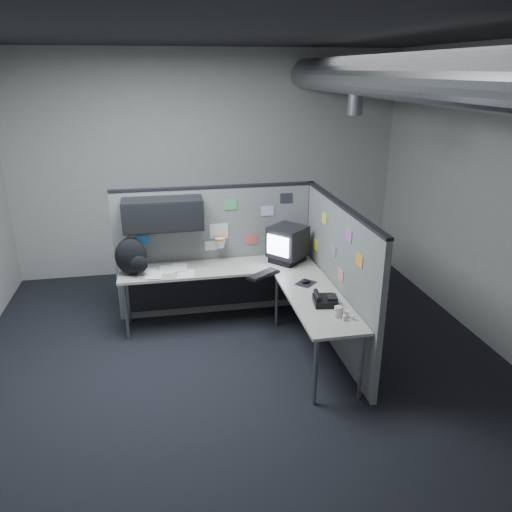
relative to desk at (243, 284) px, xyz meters
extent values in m
cube|color=black|center=(-0.15, -0.70, -0.62)|extent=(5.60, 5.60, 0.01)
cube|color=black|center=(-0.15, -0.70, 2.59)|extent=(5.60, 5.60, 0.01)
cube|color=#9E9E99|center=(-0.15, 2.10, 0.99)|extent=(5.60, 0.01, 3.20)
cube|color=#9E9E99|center=(-0.15, -3.51, 0.99)|extent=(5.60, 0.01, 3.20)
cube|color=#9E9E99|center=(2.66, -0.70, 0.99)|extent=(0.01, 5.60, 3.20)
cylinder|color=slate|center=(1.25, -0.70, 2.24)|extent=(0.40, 5.49, 0.40)
cylinder|color=slate|center=(1.25, 0.10, 1.99)|extent=(0.16, 0.16, 0.30)
cube|color=slate|center=(-0.23, 0.60, 0.19)|extent=(2.43, 0.06, 1.60)
cube|color=black|center=(-0.23, 0.60, 1.00)|extent=(2.43, 0.07, 0.03)
cube|color=black|center=(0.95, 0.60, 0.19)|extent=(0.07, 0.07, 1.60)
cube|color=black|center=(-0.85, 0.40, 0.76)|extent=(0.90, 0.35, 0.35)
cube|color=black|center=(-0.85, 0.22, 0.76)|extent=(0.90, 0.02, 0.33)
cube|color=silver|center=(-0.20, 0.56, 0.47)|extent=(0.22, 0.02, 0.18)
torus|color=#D85914|center=(-0.20, 0.47, 0.41)|extent=(0.16, 0.16, 0.01)
cone|color=white|center=(-0.20, 0.47, 0.35)|extent=(0.14, 0.14, 0.11)
cube|color=#337FCC|center=(-1.10, 0.56, 0.41)|extent=(0.15, 0.01, 0.12)
cube|color=#4CB266|center=(-0.05, 0.56, 0.79)|extent=(0.15, 0.01, 0.12)
cube|color=#CC4C4C|center=(0.20, 0.56, 0.34)|extent=(0.15, 0.01, 0.12)
cube|color=silver|center=(0.40, 0.56, 0.69)|extent=(0.15, 0.01, 0.12)
cube|color=#26262D|center=(0.63, 0.56, 0.84)|extent=(0.15, 0.01, 0.12)
cube|color=silver|center=(-0.30, 0.56, 0.29)|extent=(0.15, 0.01, 0.12)
cube|color=slate|center=(0.95, -0.49, 0.19)|extent=(0.06, 2.23, 1.60)
cube|color=black|center=(0.95, -0.49, 1.00)|extent=(0.07, 2.23, 0.03)
cube|color=#E5D84C|center=(0.92, -0.05, 0.74)|extent=(0.01, 0.15, 0.12)
cube|color=gray|center=(0.92, -0.40, 0.49)|extent=(0.01, 0.15, 0.12)
cube|color=#B266B2|center=(0.92, -0.80, 0.79)|extent=(0.01, 0.15, 0.12)
cube|color=gold|center=(0.92, 0.20, 0.34)|extent=(0.01, 0.15, 0.12)
cube|color=orange|center=(0.92, -1.10, 0.64)|extent=(0.01, 0.15, 0.12)
cube|color=#D87F7F|center=(0.92, -0.65, 0.31)|extent=(0.01, 0.15, 0.12)
cube|color=#A7A297|center=(-0.25, 0.28, 0.10)|extent=(2.30, 0.56, 0.03)
cube|color=#A7A297|center=(0.63, -0.78, 0.10)|extent=(0.56, 1.55, 0.03)
cube|color=black|center=(-0.25, 0.50, -0.21)|extent=(2.18, 0.02, 0.55)
cylinder|color=gray|center=(-1.33, 0.06, -0.26)|extent=(0.04, 0.04, 0.70)
cylinder|color=gray|center=(-1.33, 0.50, -0.26)|extent=(0.04, 0.04, 0.70)
cylinder|color=gray|center=(0.41, 0.06, -0.26)|extent=(0.04, 0.04, 0.70)
cylinder|color=gray|center=(0.41, -1.48, -0.26)|extent=(0.04, 0.04, 0.70)
cylinder|color=gray|center=(0.85, -1.48, -0.26)|extent=(0.04, 0.04, 0.70)
cube|color=black|center=(0.60, 0.30, 0.15)|extent=(0.48, 0.48, 0.07)
cube|color=black|center=(0.60, 0.30, 0.37)|extent=(0.54, 0.54, 0.36)
cube|color=silver|center=(0.44, 0.17, 0.37)|extent=(0.21, 0.23, 0.24)
cube|color=black|center=(0.22, -0.09, 0.13)|extent=(0.42, 0.37, 0.03)
cube|color=black|center=(0.22, -0.09, 0.15)|extent=(0.38, 0.33, 0.01)
cube|color=black|center=(0.63, -0.38, 0.12)|extent=(0.27, 0.27, 0.01)
ellipsoid|color=black|center=(0.63, -0.38, 0.14)|extent=(0.10, 0.07, 0.04)
cube|color=black|center=(0.67, -0.91, 0.15)|extent=(0.25, 0.27, 0.07)
cylinder|color=black|center=(0.60, -0.88, 0.21)|extent=(0.08, 0.23, 0.05)
cube|color=black|center=(0.74, -0.93, 0.19)|extent=(0.12, 0.15, 0.02)
cylinder|color=silver|center=(0.78, -1.22, 0.15)|extent=(0.05, 0.05, 0.06)
cylinder|color=silver|center=(0.74, -1.27, 0.14)|extent=(0.04, 0.04, 0.05)
cylinder|color=silver|center=(0.82, -1.27, 0.14)|extent=(0.04, 0.04, 0.05)
cylinder|color=#D85914|center=(0.74, -1.18, 0.15)|extent=(0.04, 0.04, 0.07)
cylinder|color=beige|center=(0.71, -1.20, 0.17)|extent=(0.09, 0.09, 0.11)
cube|color=white|center=(-0.64, 0.14, 0.12)|extent=(0.22, 0.28, 0.00)
cube|color=white|center=(-0.84, 0.30, 0.12)|extent=(0.21, 0.28, 0.00)
cube|color=white|center=(-1.07, 0.23, 0.12)|extent=(0.21, 0.28, 0.00)
cube|color=white|center=(-0.70, 0.32, 0.13)|extent=(0.21, 0.28, 0.00)
cube|color=white|center=(-0.99, 0.15, 0.13)|extent=(0.21, 0.28, 0.00)
cube|color=white|center=(-1.15, 0.35, 0.13)|extent=(0.22, 0.28, 0.00)
ellipsoid|color=black|center=(-1.23, 0.25, 0.33)|extent=(0.41, 0.35, 0.43)
ellipsoid|color=black|center=(-1.14, 0.13, 0.27)|extent=(0.22, 0.16, 0.19)
camera|label=1|loc=(-0.84, -5.16, 2.30)|focal=35.00mm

